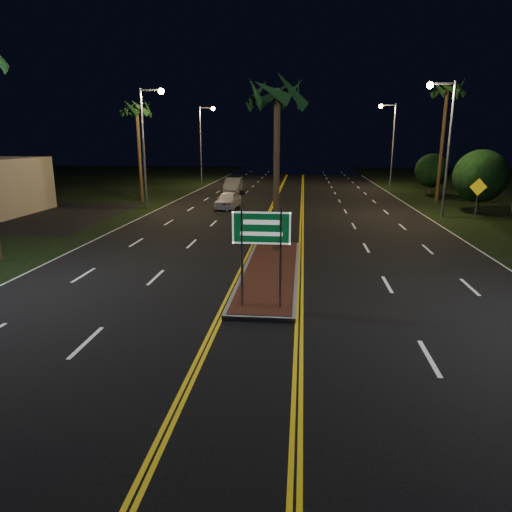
# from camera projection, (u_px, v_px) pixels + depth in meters

# --- Properties ---
(ground) EXTENTS (120.00, 120.00, 0.00)m
(ground) POSITION_uv_depth(u_px,v_px,m) (251.00, 350.00, 11.89)
(ground) COLOR black
(ground) RESTS_ON ground
(median_island) EXTENTS (2.25, 10.25, 0.17)m
(median_island) POSITION_uv_depth(u_px,v_px,m) (270.00, 271.00, 18.61)
(median_island) COLOR gray
(median_island) RESTS_ON ground
(highway_sign) EXTENTS (1.80, 0.08, 3.20)m
(highway_sign) POSITION_uv_depth(u_px,v_px,m) (261.00, 237.00, 13.99)
(highway_sign) COLOR gray
(highway_sign) RESTS_ON ground
(streetlight_left_mid) EXTENTS (1.91, 0.44, 9.00)m
(streetlight_left_mid) POSITION_uv_depth(u_px,v_px,m) (148.00, 134.00, 34.64)
(streetlight_left_mid) COLOR gray
(streetlight_left_mid) RESTS_ON ground
(streetlight_left_far) EXTENTS (1.91, 0.44, 9.00)m
(streetlight_left_far) POSITION_uv_depth(u_px,v_px,m) (204.00, 136.00, 53.91)
(streetlight_left_far) COLOR gray
(streetlight_left_far) RESTS_ON ground
(streetlight_right_mid) EXTENTS (1.91, 0.44, 9.00)m
(streetlight_right_mid) POSITION_uv_depth(u_px,v_px,m) (444.00, 134.00, 30.63)
(streetlight_right_mid) COLOR gray
(streetlight_right_mid) RESTS_ON ground
(streetlight_right_far) EXTENTS (1.91, 0.44, 9.00)m
(streetlight_right_far) POSITION_uv_depth(u_px,v_px,m) (390.00, 136.00, 49.90)
(streetlight_right_far) COLOR gray
(streetlight_right_far) RESTS_ON ground
(palm_median) EXTENTS (2.40, 2.40, 8.30)m
(palm_median) POSITION_uv_depth(u_px,v_px,m) (277.00, 94.00, 20.19)
(palm_median) COLOR #382819
(palm_median) RESTS_ON ground
(palm_left_far) EXTENTS (2.40, 2.40, 8.80)m
(palm_left_far) POSITION_uv_depth(u_px,v_px,m) (137.00, 109.00, 38.19)
(palm_left_far) COLOR #382819
(palm_left_far) RESTS_ON ground
(palm_right_far) EXTENTS (2.40, 2.40, 10.30)m
(palm_right_far) POSITION_uv_depth(u_px,v_px,m) (447.00, 91.00, 37.25)
(palm_right_far) COLOR #382819
(palm_right_far) RESTS_ON ground
(shrub_mid) EXTENTS (3.78, 3.78, 4.62)m
(shrub_mid) POSITION_uv_depth(u_px,v_px,m) (480.00, 176.00, 32.96)
(shrub_mid) COLOR #382819
(shrub_mid) RESTS_ON ground
(shrub_far) EXTENTS (3.24, 3.24, 3.96)m
(shrub_far) POSITION_uv_depth(u_px,v_px,m) (432.00, 170.00, 44.63)
(shrub_far) COLOR #382819
(shrub_far) RESTS_ON ground
(car_near) EXTENTS (2.37, 4.82, 1.56)m
(car_near) POSITION_uv_depth(u_px,v_px,m) (228.00, 198.00, 35.98)
(car_near) COLOR white
(car_near) RESTS_ON ground
(car_far) EXTENTS (2.40, 5.20, 1.70)m
(car_far) POSITION_uv_depth(u_px,v_px,m) (233.00, 184.00, 46.57)
(car_far) COLOR #B1B6BB
(car_far) RESTS_ON ground
(warning_sign) EXTENTS (1.16, 0.12, 2.77)m
(warning_sign) POSITION_uv_depth(u_px,v_px,m) (478.00, 192.00, 30.75)
(warning_sign) COLOR gray
(warning_sign) RESTS_ON ground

